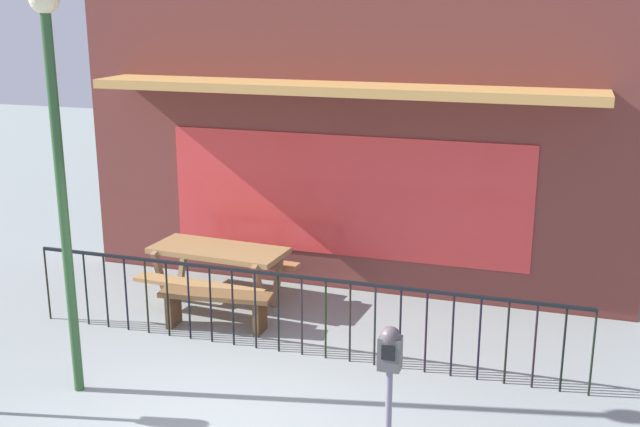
{
  "coord_description": "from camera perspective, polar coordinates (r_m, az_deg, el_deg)",
  "views": [
    {
      "loc": [
        2.85,
        -5.51,
        3.93
      ],
      "look_at": [
        0.23,
        2.6,
        1.59
      ],
      "focal_mm": 43.33,
      "sensor_mm": 36.0,
      "label": 1
    }
  ],
  "objects": [
    {
      "name": "street_lamp",
      "position": [
        7.86,
        -18.87,
        5.24
      ],
      "size": [
        0.28,
        0.28,
        4.1
      ],
      "color": "#2B512A",
      "rests_on": "ground"
    },
    {
      "name": "parking_meter_near",
      "position": [
        6.34,
        5.17,
        -11.07
      ],
      "size": [
        0.18,
        0.17,
        1.45
      ],
      "color": "slate",
      "rests_on": "ground"
    },
    {
      "name": "picnic_table_left",
      "position": [
        10.41,
        -7.49,
        -3.39
      ],
      "size": [
        1.89,
        1.48,
        0.79
      ],
      "color": "olive",
      "rests_on": "ground"
    },
    {
      "name": "patio_fence_front",
      "position": [
        8.84,
        -2.24,
        -6.37
      ],
      "size": [
        6.59,
        0.04,
        0.97
      ],
      "color": "black",
      "rests_on": "ground"
    },
    {
      "name": "patio_bench",
      "position": [
        9.67,
        -7.7,
        -6.52
      ],
      "size": [
        1.43,
        0.49,
        0.48
      ],
      "color": "brown",
      "rests_on": "ground"
    },
    {
      "name": "pub_storefront",
      "position": [
        10.6,
        2.2,
        8.95
      ],
      "size": [
        7.82,
        1.33,
        5.54
      ],
      "color": "#431C1B",
      "rests_on": "ground"
    }
  ]
}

